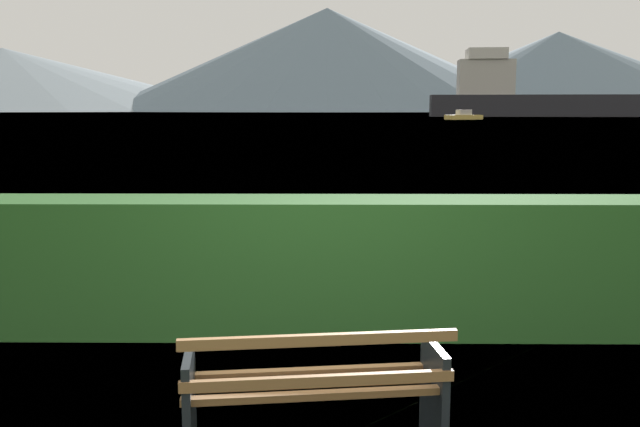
{
  "coord_description": "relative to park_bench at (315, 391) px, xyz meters",
  "views": [
    {
      "loc": [
        0.08,
        -4.18,
        2.15
      ],
      "look_at": [
        0.0,
        3.78,
        0.95
      ],
      "focal_mm": 39.48,
      "sensor_mm": 36.0,
      "label": 1
    }
  ],
  "objects": [
    {
      "name": "distant_hills",
      "position": [
        -45.06,
        589.88,
        33.33
      ],
      "size": [
        842.01,
        426.02,
        81.72
      ],
      "color": "gray",
      "rests_on": "ground_plane"
    },
    {
      "name": "hedge_row",
      "position": [
        -0.01,
        2.52,
        0.22
      ],
      "size": [
        10.37,
        0.8,
        1.29
      ],
      "primitive_type": "cube",
      "color": "#285B23",
      "rests_on": "ground_plane"
    },
    {
      "name": "park_bench",
      "position": [
        0.0,
        0.0,
        0.0
      ],
      "size": [
        1.67,
        0.77,
        0.87
      ],
      "color": "olive",
      "rests_on": "ground_plane"
    },
    {
      "name": "cargo_ship_large",
      "position": [
        61.14,
        183.64,
        4.52
      ],
      "size": [
        79.99,
        16.62,
        17.67
      ],
      "color": "#232328",
      "rests_on": "water_surface"
    },
    {
      "name": "water_surface",
      "position": [
        -0.01,
        307.72,
        -0.42
      ],
      "size": [
        620.0,
        620.0,
        0.0
      ],
      "primitive_type": "plane",
      "color": "#7A99A8",
      "rests_on": "ground_plane"
    },
    {
      "name": "fishing_boat_near",
      "position": [
        26.69,
        134.35,
        0.24
      ],
      "size": [
        7.64,
        4.82,
        1.9
      ],
      "color": "gold",
      "rests_on": "water_surface"
    }
  ]
}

